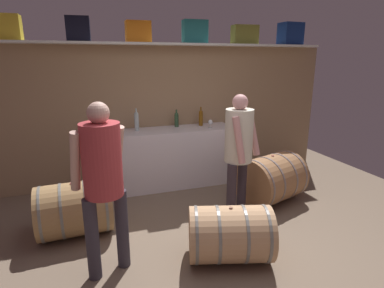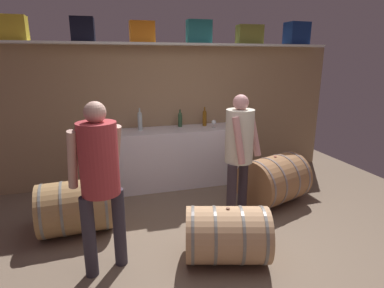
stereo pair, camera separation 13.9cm
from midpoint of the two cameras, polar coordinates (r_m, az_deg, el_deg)
The scene contains 19 objects.
ground_plane at distance 3.93m, azimuth 3.28°, elevation -14.48°, with size 6.71×7.70×0.02m, color #74614F.
back_wall_panel at distance 5.11m, azimuth -2.94°, elevation 5.37°, with size 5.51×0.10×2.13m, color #9C7D5B.
high_shelf_board at distance 4.89m, azimuth -2.68°, elevation 17.62°, with size 5.07×0.40×0.03m, color white.
toolcase_yellow at distance 4.85m, azimuth -29.13°, elevation 17.90°, with size 0.36×0.24×0.32m, color gold.
toolcase_black at distance 4.76m, azimuth -18.35°, elevation 19.10°, with size 0.30×0.28×0.32m, color black.
toolcase_orange at distance 4.81m, azimuth -8.17°, elevation 19.48°, with size 0.35×0.19×0.29m, color orange.
toolcase_teal at distance 5.02m, azimuth 2.12°, elevation 19.68°, with size 0.37×0.18×0.34m, color #227577.
toolcase_olive at distance 5.34m, azimuth 11.17°, elevation 18.89°, with size 0.40×0.21×0.29m, color olive.
toolcase_navy at distance 5.78m, azimuth 19.14°, elevation 18.40°, with size 0.36×0.27×0.36m, color navy.
work_cabinet at distance 4.93m, azimuth -2.12°, elevation -2.36°, with size 1.92×0.56×0.90m, color white.
wine_bottle_amber at distance 5.04m, azimuth 3.09°, elevation 4.80°, with size 0.07×0.07×0.30m.
wine_bottle_green at distance 4.96m, azimuth -1.37°, elevation 4.54°, with size 0.07×0.07×0.27m.
wine_bottle_clear at distance 4.76m, azimuth -8.60°, elevation 4.26°, with size 0.07×0.07×0.33m.
wine_glass at distance 4.89m, azimuth 4.79°, elevation 3.91°, with size 0.07×0.07×0.13m.
wine_barrel_near at distance 3.85m, azimuth -19.45°, elevation -10.72°, with size 0.81×0.65×0.62m.
wine_barrel_far at distance 4.47m, azimuth 15.45°, elevation -6.33°, with size 0.99×0.89×0.68m.
wine_barrel_flank at distance 3.21m, azimuth 7.68°, elevation -16.00°, with size 0.92×0.75×0.57m.
winemaker_pouring at distance 2.85m, azimuth -15.10°, elevation -4.86°, with size 0.51×0.45×1.60m.
visitor_tasting at distance 3.73m, azimuth 9.68°, elevation -0.31°, with size 0.48×0.45×1.55m.
Camera 2 is at (-1.11, -2.66, 1.93)m, focal length 29.40 mm.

